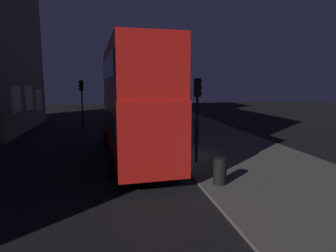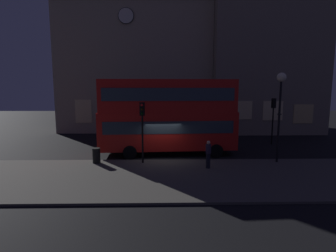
# 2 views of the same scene
# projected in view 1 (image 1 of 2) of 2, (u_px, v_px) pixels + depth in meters

# --- Properties ---
(ground_plane) EXTENTS (80.00, 80.00, 0.00)m
(ground_plane) POSITION_uv_depth(u_px,v_px,m) (160.00, 159.00, 14.68)
(ground_plane) COLOR black
(sidewalk_slab) EXTENTS (44.00, 7.04, 0.12)m
(sidewalk_slab) POSITION_uv_depth(u_px,v_px,m) (238.00, 154.00, 15.51)
(sidewalk_slab) COLOR #4C4944
(sidewalk_slab) RESTS_ON ground
(double_decker_bus) EXTENTS (10.32, 3.32, 5.60)m
(double_decker_bus) POSITION_uv_depth(u_px,v_px,m) (134.00, 98.00, 14.30)
(double_decker_bus) COLOR red
(double_decker_bus) RESTS_ON ground
(traffic_light_near_kerb) EXTENTS (0.33, 0.37, 3.97)m
(traffic_light_near_kerb) POSITION_uv_depth(u_px,v_px,m) (198.00, 102.00, 13.24)
(traffic_light_near_kerb) COLOR black
(traffic_light_near_kerb) RESTS_ON sidewalk_slab
(traffic_light_far_side) EXTENTS (0.38, 0.39, 4.09)m
(traffic_light_far_side) POSITION_uv_depth(u_px,v_px,m) (82.00, 95.00, 22.72)
(traffic_light_far_side) COLOR black
(traffic_light_far_side) RESTS_ON ground
(street_lamp) EXTENTS (0.59, 0.59, 5.85)m
(street_lamp) POSITION_uv_depth(u_px,v_px,m) (162.00, 72.00, 21.60)
(street_lamp) COLOR black
(street_lamp) RESTS_ON sidewalk_slab
(pedestrian) EXTENTS (0.33, 0.33, 1.71)m
(pedestrian) POSITION_uv_depth(u_px,v_px,m) (197.00, 129.00, 17.74)
(pedestrian) COLOR black
(pedestrian) RESTS_ON sidewalk_slab
(litter_bin) EXTENTS (0.50, 0.50, 0.99)m
(litter_bin) POSITION_uv_depth(u_px,v_px,m) (220.00, 171.00, 10.64)
(litter_bin) COLOR black
(litter_bin) RESTS_ON sidewalk_slab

